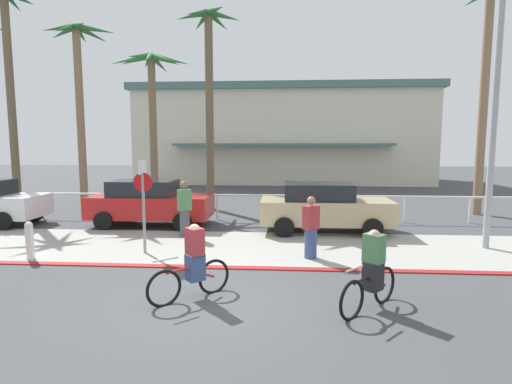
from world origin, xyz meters
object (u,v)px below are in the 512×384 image
Objects in this scene: palm_tree_1 at (6,53)px; cyclist_red_0 at (193,263)px; palm_tree_5 at (487,55)px; cyclist_black_1 at (372,272)px; palm_tree_2 at (79,73)px; palm_tree_4 at (209,69)px; streetlight_curb at (500,97)px; stop_sign_bike_lane at (143,193)px; bollard_0 at (30,240)px; pedestrian_1 at (311,230)px; pedestrian_0 at (185,211)px; car_red_1 at (149,202)px; palm_tree_3 at (152,87)px; car_tan_2 at (324,207)px.

palm_tree_1 is 16.89m from cyclist_red_0.
cyclist_black_1 is at bearing -122.36° from palm_tree_5.
palm_tree_2 is 0.96× the size of palm_tree_4.
cyclist_red_0 is (-7.60, -4.12, -3.58)m from streetlight_curb.
palm_tree_4 is at bearing 86.95° from stop_sign_bike_lane.
pedestrian_1 is (7.34, 0.58, 0.25)m from bollard_0.
pedestrian_0 is at bearing -30.58° from palm_tree_1.
car_red_1 is (-1.55, -4.00, -5.48)m from palm_tree_4.
pedestrian_1 reaches higher than bollard_0.
stop_sign_bike_lane is 0.58× the size of car_red_1.
stop_sign_bike_lane is 6.50m from cyclist_black_1.
car_red_1 is at bearing 114.94° from cyclist_red_0.
cyclist_black_1 is at bearing -56.76° from palm_tree_3.
streetlight_curb is at bearing -111.76° from palm_tree_5.
palm_tree_3 is (6.52, 0.96, -1.48)m from palm_tree_1.
cyclist_black_1 is (0.24, -6.54, -0.18)m from car_tan_2.
palm_tree_1 is at bearing 139.37° from stop_sign_bike_lane.
palm_tree_2 is 6.19m from palm_tree_4.
palm_tree_3 is at bearing 88.43° from bollard_0.
pedestrian_0 is at bearing -167.06° from car_tan_2.
palm_tree_3 is 10.72m from car_tan_2.
streetlight_curb is at bearing -14.42° from car_red_1.
palm_tree_2 is at bearing 134.29° from cyclist_black_1.
palm_tree_3 is (0.26, 9.51, 5.22)m from bollard_0.
car_red_1 is at bearing -74.24° from palm_tree_3.
cyclist_red_0 is at bearing -25.79° from bollard_0.
palm_tree_4 is at bearing 91.99° from pedestrian_0.
cyclist_red_0 is 1.00× the size of cyclist_black_1.
cyclist_black_1 is (6.57, -7.19, -0.18)m from car_red_1.
stop_sign_bike_lane reaches higher than cyclist_red_0.
pedestrian_1 is (4.54, -0.20, -0.91)m from stop_sign_bike_lane.
cyclist_red_0 is at bearing 174.99° from cyclist_black_1.
bollard_0 is 0.23× the size of car_tan_2.
palm_tree_4 is 6.96m from car_red_1.
streetlight_curb is 4.12× the size of pedestrian_0.
palm_tree_4 is 0.95× the size of palm_tree_5.
palm_tree_5 reaches higher than palm_tree_4.
cyclist_black_1 is 7.30m from pedestrian_0.
cyclist_black_1 is at bearing -48.71° from pedestrian_0.
palm_tree_3 reaches higher than car_tan_2.
car_tan_2 is (-6.93, -4.02, -5.79)m from palm_tree_5.
palm_tree_2 is 14.32m from pedestrian_1.
car_tan_2 is (6.32, -0.65, 0.00)m from car_red_1.
palm_tree_2 is at bearing -168.22° from palm_tree_3.
palm_tree_1 is at bearing 149.42° from pedestrian_0.
palm_tree_4 reaches higher than car_red_1.
pedestrian_0 is at bearing 39.76° from bollard_0.
car_red_1 is (-13.26, -3.37, -5.79)m from palm_tree_5.
cyclist_red_0 is (-3.12, -6.24, -0.18)m from car_tan_2.
pedestrian_1 is (-0.89, 3.23, 0.07)m from cyclist_black_1.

